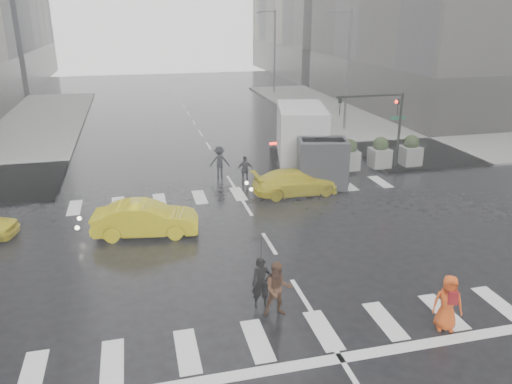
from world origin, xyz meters
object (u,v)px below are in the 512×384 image
object	(u,v)px
taxi_mid	(146,219)
box_truck	(306,140)
pedestrian_brown	(278,289)
traffic_signal_pole	(385,116)
pedestrian_orange	(448,303)

from	to	relation	value
taxi_mid	box_truck	world-z (taller)	box_truck
pedestrian_brown	taxi_mid	world-z (taller)	pedestrian_brown
traffic_signal_pole	box_truck	xyz separation A→B (m)	(-4.53, 0.42, -1.24)
taxi_mid	box_truck	distance (m)	11.29
traffic_signal_pole	pedestrian_orange	world-z (taller)	traffic_signal_pole
pedestrian_brown	pedestrian_orange	bearing A→B (deg)	-17.63
box_truck	pedestrian_brown	bearing A→B (deg)	-98.96
traffic_signal_pole	pedestrian_orange	bearing A→B (deg)	-110.39
traffic_signal_pole	pedestrian_brown	world-z (taller)	traffic_signal_pole
pedestrian_brown	taxi_mid	xyz separation A→B (m)	(-3.69, 6.97, -0.18)
traffic_signal_pole	box_truck	distance (m)	4.71
pedestrian_brown	pedestrian_orange	distance (m)	4.96
traffic_signal_pole	pedestrian_brown	bearing A→B (deg)	-128.00
pedestrian_brown	taxi_mid	size ratio (longest dim) A/B	0.41
pedestrian_brown	box_truck	bearing A→B (deg)	71.79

